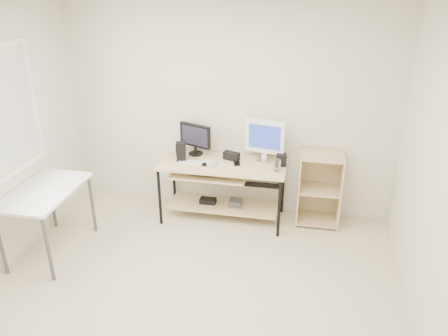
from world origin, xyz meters
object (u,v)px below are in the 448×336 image
side_table (45,197)px  audio_controller (181,149)px  desk (221,178)px  shelf_unit (319,188)px  white_imac (265,138)px  black_monitor (195,137)px

side_table → audio_controller: audio_controller is taller
desk → shelf_unit: (1.18, 0.16, -0.09)m
shelf_unit → white_imac: white_imac is taller
black_monitor → audio_controller: bearing=-130.9°
audio_controller → white_imac: bearing=1.2°
side_table → black_monitor: 1.83m
desk → black_monitor: black_monitor is taller
shelf_unit → audio_controller: bearing=-177.9°
audio_controller → side_table: bearing=-136.0°
shelf_unit → black_monitor: bearing=179.1°
black_monitor → white_imac: (0.85, -0.04, 0.07)m
side_table → black_monitor: (1.30, 1.24, 0.30)m
side_table → shelf_unit: 3.09m
shelf_unit → black_monitor: 1.62m
desk → side_table: 1.97m
audio_controller → black_monitor: bearing=26.0°
desk → side_table: size_ratio=1.50×
shelf_unit → black_monitor: black_monitor is taller
side_table → black_monitor: size_ratio=2.42×
side_table → white_imac: white_imac is taller
side_table → shelf_unit: size_ratio=1.11×
desk → audio_controller: size_ratio=8.54×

